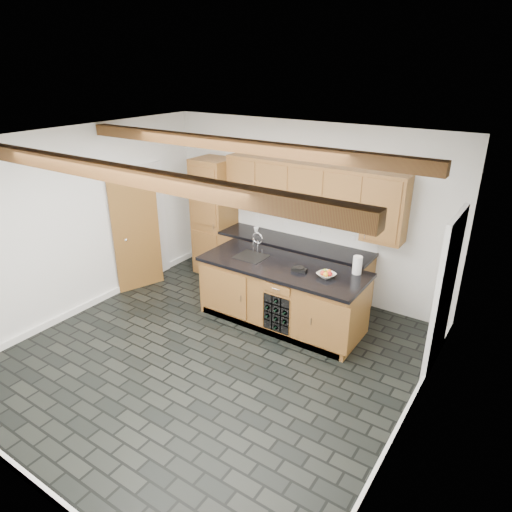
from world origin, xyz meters
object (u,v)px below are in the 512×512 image
(kitchen_scale, at_px, (299,269))
(paper_towel, at_px, (357,265))
(fruit_bowl, at_px, (326,275))
(island, at_px, (282,294))

(kitchen_scale, relative_size, paper_towel, 0.88)
(kitchen_scale, bearing_deg, fruit_bowl, -5.28)
(island, relative_size, paper_towel, 9.75)
(island, bearing_deg, kitchen_scale, -6.44)
(island, height_order, kitchen_scale, kitchen_scale)
(island, bearing_deg, paper_towel, 18.93)
(kitchen_scale, bearing_deg, paper_towel, 17.63)
(kitchen_scale, relative_size, fruit_bowl, 0.92)
(paper_towel, bearing_deg, fruit_bowl, -131.87)
(island, relative_size, fruit_bowl, 10.26)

